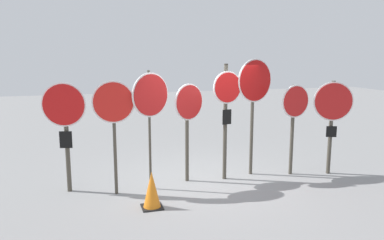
# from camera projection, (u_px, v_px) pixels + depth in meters

# --- Properties ---
(ground_plane) EXTENTS (40.00, 40.00, 0.00)m
(ground_plane) POSITION_uv_depth(u_px,v_px,m) (207.00, 183.00, 8.01)
(ground_plane) COLOR gray
(stop_sign_0) EXTENTS (0.84, 0.24, 2.20)m
(stop_sign_0) POSITION_uv_depth(u_px,v_px,m) (65.00, 118.00, 7.25)
(stop_sign_0) COLOR #474238
(stop_sign_0) RESTS_ON ground
(stop_sign_1) EXTENTS (0.81, 0.14, 2.24)m
(stop_sign_1) POSITION_uv_depth(u_px,v_px,m) (114.00, 111.00, 7.09)
(stop_sign_1) COLOR #474238
(stop_sign_1) RESTS_ON ground
(stop_sign_2) EXTENTS (0.79, 0.43, 2.42)m
(stop_sign_2) POSITION_uv_depth(u_px,v_px,m) (151.00, 101.00, 7.34)
(stop_sign_2) COLOR #474238
(stop_sign_2) RESTS_ON ground
(stop_sign_3) EXTENTS (0.70, 0.37, 2.12)m
(stop_sign_3) POSITION_uv_depth(u_px,v_px,m) (188.00, 113.00, 7.88)
(stop_sign_3) COLOR #474238
(stop_sign_3) RESTS_ON ground
(stop_sign_4) EXTENTS (0.68, 0.20, 2.53)m
(stop_sign_4) POSITION_uv_depth(u_px,v_px,m) (226.00, 104.00, 7.99)
(stop_sign_4) COLOR #474238
(stop_sign_4) RESTS_ON ground
(stop_sign_5) EXTENTS (0.92, 0.31, 2.63)m
(stop_sign_5) POSITION_uv_depth(u_px,v_px,m) (254.00, 91.00, 8.27)
(stop_sign_5) COLOR #474238
(stop_sign_5) RESTS_ON ground
(stop_sign_6) EXTENTS (0.73, 0.19, 2.06)m
(stop_sign_6) POSITION_uv_depth(u_px,v_px,m) (294.00, 112.00, 8.35)
(stop_sign_6) COLOR #474238
(stop_sign_6) RESTS_ON ground
(stop_sign_7) EXTENTS (0.84, 0.33, 2.14)m
(stop_sign_7) POSITION_uv_depth(u_px,v_px,m) (333.00, 111.00, 8.39)
(stop_sign_7) COLOR #474238
(stop_sign_7) RESTS_ON ground
(traffic_cone_0) EXTENTS (0.38, 0.38, 0.68)m
(traffic_cone_0) POSITION_uv_depth(u_px,v_px,m) (152.00, 190.00, 6.68)
(traffic_cone_0) COLOR black
(traffic_cone_0) RESTS_ON ground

